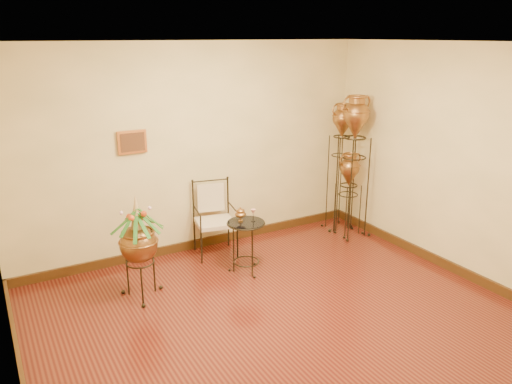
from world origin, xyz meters
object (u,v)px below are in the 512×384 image
armchair (215,219)px  amphora_mid (353,166)px  amphora_tall (340,166)px  side_table (246,246)px  planter_urn (138,240)px

armchair → amphora_mid: bearing=1.7°
amphora_tall → amphora_mid: (0.00, -0.29, 0.06)m
amphora_mid → side_table: 2.09m
planter_urn → armchair: bearing=27.4°
amphora_tall → planter_urn: amphora_tall is taller
amphora_tall → side_table: (-1.94, -0.62, -0.64)m
amphora_tall → side_table: size_ratio=2.29×
amphora_mid → armchair: (-2.05, 0.34, -0.55)m
side_table → amphora_mid: bearing=9.6°
amphora_mid → planter_urn: (-3.28, -0.29, -0.36)m
amphora_tall → planter_urn: (-3.28, -0.58, -0.29)m
amphora_tall → amphora_mid: bearing=-90.0°
amphora_mid → planter_urn: amphora_mid is taller
planter_urn → side_table: (1.33, -0.03, -0.35)m
amphora_tall → planter_urn: 3.34m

